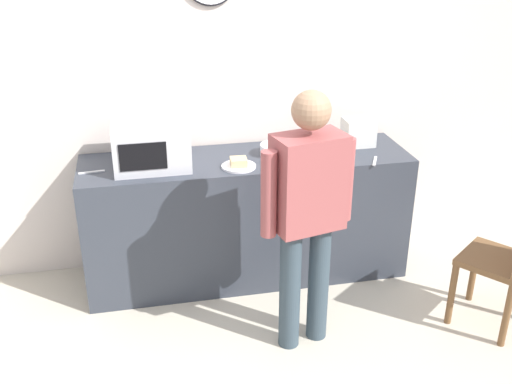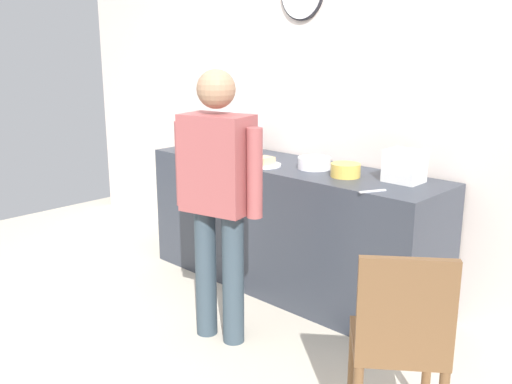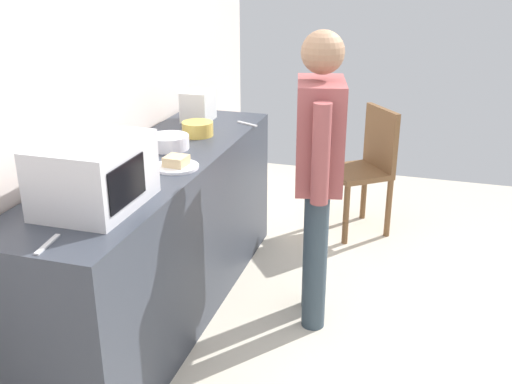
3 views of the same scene
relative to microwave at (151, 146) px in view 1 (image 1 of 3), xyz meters
The scene contains 11 objects.
back_wall 0.64m from the microwave, 43.32° to the left, with size 5.40×0.13×2.60m.
kitchen_counter 0.90m from the microwave, ahead, with size 2.31×0.62×0.94m, color #333842.
microwave is the anchor object (origin of this frame).
sandwich_plate 0.60m from the microwave, 12.96° to the right, with size 0.23×0.23×0.07m.
salad_bowl 0.88m from the microwave, ahead, with size 0.22×0.22×0.08m, color white.
cereal_bowl 1.17m from the microwave, ahead, with size 0.19×0.19×0.09m, color gold.
toaster 1.51m from the microwave, ahead, with size 0.22×0.18×0.20m, color silver.
fork_utensil 1.53m from the microwave, ahead, with size 0.17×0.02×0.01m, color silver.
spoon_utensil 0.43m from the microwave, behind, with size 0.17×0.02×0.01m, color silver.
person_standing 1.19m from the microwave, 44.35° to the right, with size 0.58×0.32×1.63m.
wooden_chair 2.41m from the microwave, 23.98° to the right, with size 0.56×0.56×0.94m.
Camera 1 is at (-0.52, -2.60, 2.45)m, focal length 41.75 mm.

